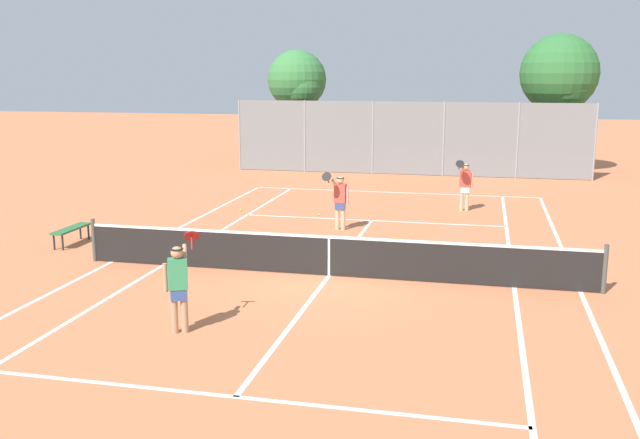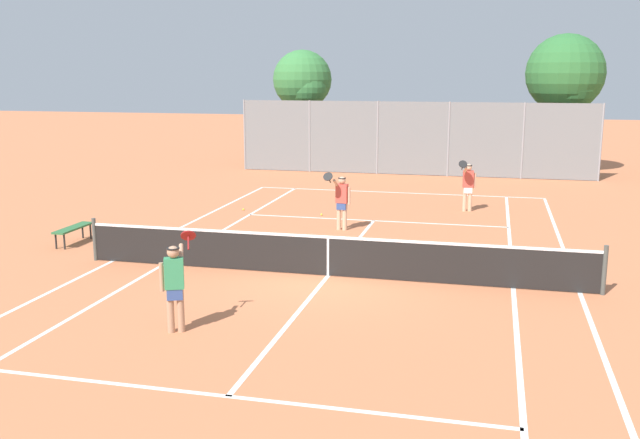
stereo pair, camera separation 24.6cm
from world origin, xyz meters
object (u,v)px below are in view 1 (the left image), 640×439
at_px(player_far_right, 465,184).
at_px(tree_behind_left, 298,82).
at_px(tennis_net, 329,255).
at_px(loose_tennis_ball_0, 319,214).
at_px(courtside_bench, 71,230).
at_px(tree_behind_right, 561,76).
at_px(player_near_side, 178,283).
at_px(loose_tennis_ball_1, 241,210).
at_px(player_far_left, 340,199).

distance_m(player_far_right, tree_behind_left, 14.30).
distance_m(tennis_net, loose_tennis_ball_0, 7.07).
xyz_separation_m(tennis_net, courtside_bench, (-7.47, 1.43, -0.10)).
height_order(courtside_bench, tree_behind_right, tree_behind_right).
xyz_separation_m(tennis_net, loose_tennis_ball_0, (-1.80, 6.82, -0.48)).
height_order(loose_tennis_ball_0, tree_behind_right, tree_behind_right).
height_order(player_near_side, player_far_right, same).
bearing_deg(tree_behind_left, tennis_net, -73.47).
height_order(tree_behind_left, tree_behind_right, tree_behind_right).
height_order(loose_tennis_ball_1, tree_behind_right, tree_behind_right).
bearing_deg(player_far_right, tree_behind_right, 69.67).
bearing_deg(tree_behind_left, player_far_left, -70.93).
distance_m(player_far_left, tree_behind_right, 16.31).
xyz_separation_m(player_far_right, loose_tennis_ball_0, (-4.60, -1.87, -0.89)).
relative_size(loose_tennis_ball_1, courtside_bench, 0.04).
height_order(courtside_bench, tree_behind_left, tree_behind_left).
relative_size(loose_tennis_ball_1, tree_behind_left, 0.01).
height_order(loose_tennis_ball_0, courtside_bench, courtside_bench).
bearing_deg(loose_tennis_ball_0, courtside_bench, -136.46).
xyz_separation_m(tennis_net, player_near_side, (-1.86, -4.14, 0.42)).
relative_size(tennis_net, player_near_side, 6.76).
xyz_separation_m(tree_behind_left, tree_behind_right, (12.44, -0.65, 0.29)).
height_order(tennis_net, player_far_left, player_far_left).
height_order(tennis_net, loose_tennis_ball_1, tennis_net).
distance_m(player_near_side, courtside_bench, 7.93).
bearing_deg(loose_tennis_ball_0, player_far_right, 22.16).
xyz_separation_m(courtside_bench, tree_behind_right, (14.09, 17.56, 4.01)).
distance_m(tennis_net, player_far_left, 4.92).
bearing_deg(player_far_left, courtside_bench, -153.21).
distance_m(tennis_net, tree_behind_left, 20.81).
xyz_separation_m(tennis_net, player_far_left, (-0.71, 4.85, 0.42)).
xyz_separation_m(courtside_bench, tree_behind_left, (1.64, 18.21, 3.71)).
bearing_deg(loose_tennis_ball_1, courtside_bench, -117.21).
bearing_deg(tree_behind_right, player_far_right, -110.33).
height_order(player_near_side, tree_behind_right, tree_behind_right).
relative_size(player_far_right, loose_tennis_ball_1, 26.88).
bearing_deg(tennis_net, player_far_right, 72.17).
xyz_separation_m(player_far_left, tree_behind_right, (7.33, 14.15, 3.49)).
relative_size(courtside_bench, tree_behind_right, 0.24).
bearing_deg(tree_behind_left, loose_tennis_ball_1, -84.36).
distance_m(tree_behind_left, tree_behind_right, 12.46).
bearing_deg(loose_tennis_ball_0, tree_behind_left, 107.43).
bearing_deg(tree_behind_right, player_near_side, -110.10).
relative_size(tennis_net, tree_behind_left, 2.10).
height_order(player_far_left, tree_behind_right, tree_behind_right).
bearing_deg(tree_behind_left, courtside_bench, -95.15).
bearing_deg(player_far_right, player_far_left, -132.36).
distance_m(tennis_net, player_far_right, 9.14).
relative_size(tennis_net, player_far_right, 6.76).
bearing_deg(player_far_right, loose_tennis_ball_1, -167.43).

